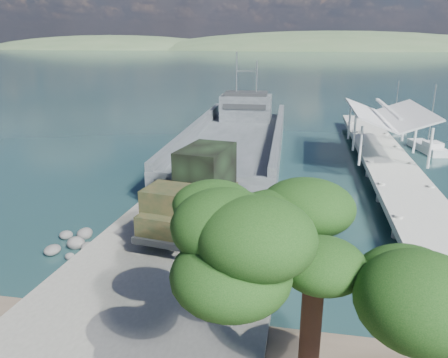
# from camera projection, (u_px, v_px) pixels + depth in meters

# --- Properties ---
(ground) EXTENTS (1400.00, 1400.00, 0.00)m
(ground) POSITION_uv_depth(u_px,v_px,m) (184.00, 253.00, 23.17)
(ground) COLOR #193B3C
(ground) RESTS_ON ground
(boat_ramp) EXTENTS (10.00, 18.00, 0.50)m
(boat_ramp) POSITION_uv_depth(u_px,v_px,m) (179.00, 257.00, 22.15)
(boat_ramp) COLOR gray
(boat_ramp) RESTS_ON ground
(shoreline_rocks) EXTENTS (3.20, 5.60, 0.90)m
(shoreline_rocks) POSITION_uv_depth(u_px,v_px,m) (81.00, 239.00, 24.71)
(shoreline_rocks) COLOR #595957
(shoreline_rocks) RESTS_ON ground
(distant_headlands) EXTENTS (1000.00, 240.00, 48.00)m
(distant_headlands) POSITION_uv_depth(u_px,v_px,m) (344.00, 50.00, 539.47)
(distant_headlands) COLOR #405C39
(distant_headlands) RESTS_ON ground
(pier) EXTENTS (6.40, 44.00, 6.10)m
(pier) POSITION_uv_depth(u_px,v_px,m) (385.00, 151.00, 38.03)
(pier) COLOR #B6B7AC
(pier) RESTS_ON ground
(landing_craft) EXTENTS (9.91, 35.09, 10.34)m
(landing_craft) POSITION_uv_depth(u_px,v_px,m) (236.00, 146.00, 43.05)
(landing_craft) COLOR #3E4649
(landing_craft) RESTS_ON ground
(military_truck) EXTENTS (4.15, 9.28, 4.16)m
(military_truck) POSITION_uv_depth(u_px,v_px,m) (196.00, 188.00, 25.29)
(military_truck) COLOR black
(military_truck) RESTS_ON boat_ramp
(soldier) EXTENTS (0.78, 0.60, 1.90)m
(soldier) POSITION_uv_depth(u_px,v_px,m) (159.00, 223.00, 23.30)
(soldier) COLOR black
(soldier) RESTS_ON boat_ramp
(sailboat_near) EXTENTS (2.85, 5.90, 6.91)m
(sailboat_near) POSITION_uv_depth(u_px,v_px,m) (428.00, 148.00, 44.29)
(sailboat_near) COLOR silver
(sailboat_near) RESTS_ON ground
(sailboat_far) EXTENTS (2.47, 5.21, 6.11)m
(sailboat_far) POSITION_uv_depth(u_px,v_px,m) (394.00, 124.00, 56.97)
(sailboat_far) COLOR silver
(sailboat_far) RESTS_ON ground
(overhang_tree) EXTENTS (7.45, 6.86, 6.77)m
(overhang_tree) POSITION_uv_depth(u_px,v_px,m) (297.00, 246.00, 11.86)
(overhang_tree) COLOR #391F17
(overhang_tree) RESTS_ON ground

